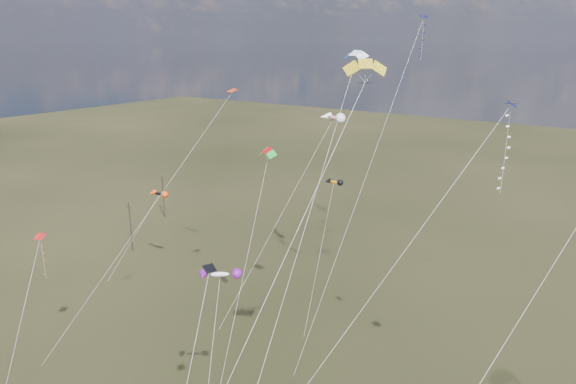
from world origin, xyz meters
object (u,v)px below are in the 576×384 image
Objects in this scene: utility_pole_near at (131,226)px; novelty_black_orange at (158,194)px; parafoil_yellow at (364,67)px; utility_pole_far at (163,196)px.

novelty_black_orange is at bearing -15.10° from utility_pole_near.
utility_pole_near is at bearing 157.24° from parafoil_yellow.
utility_pole_near is 1.00× the size of utility_pole_far.
utility_pole_far is at bearing 148.80° from parafoil_yellow.
parafoil_yellow is (57.24, -34.66, 26.37)m from utility_pole_far.
parafoil_yellow is 2.54× the size of novelty_black_orange.
utility_pole_near and utility_pole_far have the same top height.
novelty_black_orange is (10.15, -2.74, 7.69)m from utility_pole_near.
parafoil_yellow reaches higher than novelty_black_orange.
parafoil_yellow is (49.24, -20.66, 26.37)m from utility_pole_near.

